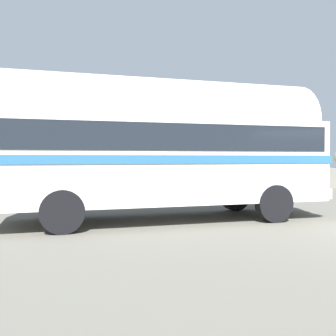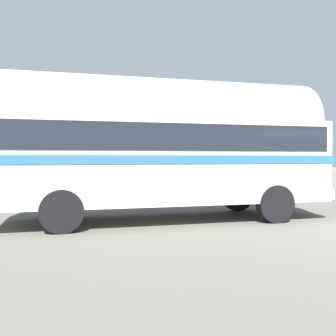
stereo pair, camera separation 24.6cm
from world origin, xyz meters
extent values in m
cube|color=tan|center=(-12.39, 11.40, 1.46)|extent=(1.03, 1.04, 0.72)
cube|color=gray|center=(-10.36, 12.17, 1.53)|extent=(1.07, 1.10, 0.87)
cylinder|color=black|center=(-5.30, 0.01, 0.50)|extent=(0.64, 0.99, 0.96)
cylinder|color=black|center=(-3.29, -0.88, 0.50)|extent=(0.64, 0.99, 0.96)
cylinder|color=black|center=(-7.41, -4.75, 0.50)|extent=(0.64, 0.99, 0.96)
cylinder|color=black|center=(-5.39, -5.64, 0.50)|extent=(0.64, 0.99, 0.96)
cube|color=silver|center=(-5.35, -2.82, 1.57)|extent=(5.60, 8.65, 2.10)
cylinder|color=silver|center=(-5.35, -2.82, 2.62)|extent=(5.28, 8.26, 2.20)
cube|color=#285E93|center=(-5.35, -2.82, 1.63)|extent=(5.67, 8.75, 0.20)
cube|color=black|center=(-5.35, -2.82, 2.15)|extent=(5.49, 8.36, 0.64)
cube|color=silver|center=(-3.62, 1.09, 0.70)|extent=(2.15, 1.07, 0.28)
camera|label=1|loc=(2.14, -9.01, 1.66)|focal=39.45mm
camera|label=2|loc=(2.30, -8.82, 1.66)|focal=39.45mm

